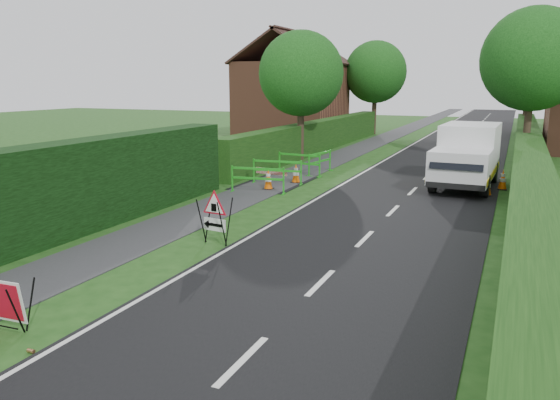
# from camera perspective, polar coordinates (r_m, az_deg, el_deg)

# --- Properties ---
(ground) EXTENTS (120.00, 120.00, 0.00)m
(ground) POSITION_cam_1_polar(r_m,az_deg,el_deg) (11.55, -9.35, -8.47)
(ground) COLOR #1B4313
(ground) RESTS_ON ground
(road_surface) EXTENTS (6.00, 90.00, 0.02)m
(road_surface) POSITION_cam_1_polar(r_m,az_deg,el_deg) (44.36, 19.02, 6.31)
(road_surface) COLOR black
(road_surface) RESTS_ON ground
(footpath) EXTENTS (2.00, 90.00, 0.02)m
(footpath) POSITION_cam_1_polar(r_m,az_deg,el_deg) (45.12, 12.01, 6.79)
(footpath) COLOR #2D2D30
(footpath) RESTS_ON ground
(hedge_west_near) EXTENTS (1.10, 18.00, 2.50)m
(hedge_west_near) POSITION_cam_1_polar(r_m,az_deg,el_deg) (14.76, -25.98, -4.98)
(hedge_west_near) COLOR black
(hedge_west_near) RESTS_ON ground
(hedge_west_far) EXTENTS (1.00, 24.00, 1.80)m
(hedge_west_far) POSITION_cam_1_polar(r_m,az_deg,el_deg) (33.16, 4.02, 5.16)
(hedge_west_far) COLOR #14380F
(hedge_west_far) RESTS_ON ground
(hedge_east) EXTENTS (1.20, 50.00, 1.50)m
(hedge_east) POSITION_cam_1_polar(r_m,az_deg,el_deg) (25.37, 24.40, 1.92)
(hedge_east) COLOR #14380F
(hedge_east) RESTS_ON ground
(house_west) EXTENTS (7.50, 7.40, 7.88)m
(house_west) POSITION_cam_1_polar(r_m,az_deg,el_deg) (42.19, 1.26, 10.63)
(house_west) COLOR brown
(house_west) RESTS_ON ground
(tree_nw) EXTENTS (4.40, 4.40, 6.70)m
(tree_nw) POSITION_cam_1_polar(r_m,az_deg,el_deg) (29.03, 2.21, 13.05)
(tree_nw) COLOR #2D2116
(tree_nw) RESTS_ON ground
(tree_ne) EXTENTS (5.20, 5.20, 7.79)m
(tree_ne) POSITION_cam_1_polar(r_m,az_deg,el_deg) (31.07, 24.98, 13.18)
(tree_ne) COLOR #2D2116
(tree_ne) RESTS_ON ground
(tree_fw) EXTENTS (4.80, 4.80, 7.24)m
(tree_fw) POSITION_cam_1_polar(r_m,az_deg,el_deg) (44.32, 9.95, 13.03)
(tree_fw) COLOR #2D2116
(tree_fw) RESTS_ON ground
(tree_fe) EXTENTS (4.20, 4.20, 6.33)m
(tree_fe) POSITION_cam_1_polar(r_m,az_deg,el_deg) (47.04, 24.52, 11.34)
(tree_fe) COLOR #2D2116
(tree_fe) RESTS_ON ground
(triangle_sign) EXTENTS (0.91, 0.91, 1.19)m
(triangle_sign) POSITION_cam_1_polar(r_m,az_deg,el_deg) (13.80, -6.99, -1.38)
(triangle_sign) COLOR black
(triangle_sign) RESTS_ON ground
(works_van) EXTENTS (2.30, 5.39, 2.42)m
(works_van) POSITION_cam_1_polar(r_m,az_deg,el_deg) (22.66, 18.97, 4.53)
(works_van) COLOR silver
(works_van) RESTS_ON ground
(traffic_cone_0) EXTENTS (0.38, 0.38, 0.79)m
(traffic_cone_0) POSITION_cam_1_polar(r_m,az_deg,el_deg) (21.20, 20.83, 1.47)
(traffic_cone_0) COLOR black
(traffic_cone_0) RESTS_ON ground
(traffic_cone_1) EXTENTS (0.38, 0.38, 0.79)m
(traffic_cone_1) POSITION_cam_1_polar(r_m,az_deg,el_deg) (22.65, 22.25, 2.00)
(traffic_cone_1) COLOR black
(traffic_cone_1) RESTS_ON ground
(traffic_cone_2) EXTENTS (0.38, 0.38, 0.79)m
(traffic_cone_2) POSITION_cam_1_polar(r_m,az_deg,el_deg) (24.62, 20.70, 2.87)
(traffic_cone_2) COLOR black
(traffic_cone_2) RESTS_ON ground
(traffic_cone_3) EXTENTS (0.38, 0.38, 0.79)m
(traffic_cone_3) POSITION_cam_1_polar(r_m,az_deg,el_deg) (21.01, -1.23, 2.18)
(traffic_cone_3) COLOR black
(traffic_cone_3) RESTS_ON ground
(traffic_cone_4) EXTENTS (0.38, 0.38, 0.79)m
(traffic_cone_4) POSITION_cam_1_polar(r_m,az_deg,el_deg) (22.39, 1.67, 2.80)
(traffic_cone_4) COLOR black
(traffic_cone_4) RESTS_ON ground
(ped_barrier_0) EXTENTS (2.09, 0.64, 1.00)m
(ped_barrier_0) POSITION_cam_1_polar(r_m,az_deg,el_deg) (20.27, -2.36, 2.48)
(ped_barrier_0) COLOR #1E9C1C
(ped_barrier_0) RESTS_ON ground
(ped_barrier_1) EXTENTS (2.09, 0.61, 1.00)m
(ped_barrier_1) POSITION_cam_1_polar(r_m,az_deg,el_deg) (22.10, -0.30, 3.31)
(ped_barrier_1) COLOR #1E9C1C
(ped_barrier_1) RESTS_ON ground
(ped_barrier_2) EXTENTS (2.09, 0.57, 1.00)m
(ped_barrier_2) POSITION_cam_1_polar(r_m,az_deg,el_deg) (24.13, 2.02, 4.05)
(ped_barrier_2) COLOR #1E9C1C
(ped_barrier_2) RESTS_ON ground
(ped_barrier_3) EXTENTS (0.66, 2.09, 1.00)m
(ped_barrier_3) POSITION_cam_1_polar(r_m,az_deg,el_deg) (24.74, 4.20, 4.23)
(ped_barrier_3) COLOR #1E9C1C
(ped_barrier_3) RESTS_ON ground
(redwhite_plank) EXTENTS (1.49, 0.26, 0.25)m
(redwhite_plank) POSITION_cam_1_polar(r_m,az_deg,el_deg) (22.58, -0.90, 1.87)
(redwhite_plank) COLOR red
(redwhite_plank) RESTS_ON ground
(litter_can) EXTENTS (0.12, 0.07, 0.07)m
(litter_can) POSITION_cam_1_polar(r_m,az_deg,el_deg) (9.45, -24.56, -14.35)
(litter_can) COLOR #BF7F4C
(litter_can) RESTS_ON ground
(hatchback_car) EXTENTS (2.67, 4.32, 1.37)m
(hatchback_car) POSITION_cam_1_polar(r_m,az_deg,el_deg) (34.82, 18.78, 6.01)
(hatchback_car) COLOR silver
(hatchback_car) RESTS_ON ground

